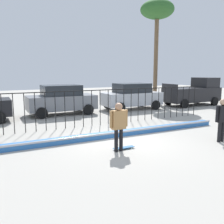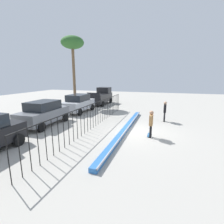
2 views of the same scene
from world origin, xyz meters
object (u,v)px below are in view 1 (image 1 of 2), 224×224
Objects in this scene: skateboarder at (119,122)px; skateboard at (124,148)px; pickup_truck at (194,93)px; palm_tree_tall at (157,13)px; parked_car_silver at (132,96)px; camera_operator at (222,116)px; parked_car_gray at (62,99)px.

skateboarder is 1.01m from skateboard.
palm_tree_tall reaches higher than pickup_truck.
palm_tree_tall is at bearing 37.78° from parked_car_silver.
palm_tree_tall reaches higher than parked_car_silver.
camera_operator reaches higher than skateboarder.
camera_operator is 0.37× the size of pickup_truck.
skateboarder is 0.20× the size of palm_tree_tall.
parked_car_gray is 1.00× the size of parked_car_silver.
palm_tree_tall is (5.32, 11.64, 6.65)m from camera_operator.
pickup_truck is at bearing -63.85° from palm_tree_tall.
palm_tree_tall is (9.28, 2.63, 6.71)m from parked_car_gray.
parked_car_silver is 0.49× the size of palm_tree_tall.
palm_tree_tall reaches higher than camera_operator.
pickup_truck is (11.07, 7.68, 0.01)m from skateboarder.
parked_car_gray and parked_car_silver have the same top height.
camera_operator is 14.42m from palm_tree_tall.
parked_car_silver is (5.15, -0.17, 0.00)m from parked_car_gray.
parked_car_gray is 10.85m from pickup_truck.
parked_car_gray reaches higher than skateboarder.
skateboard is 0.19× the size of parked_car_gray.
skateboarder is at bearing -94.33° from parked_car_gray.
camera_operator is at bearing -132.48° from pickup_truck.
skateboard is 9.51m from parked_car_silver.
camera_operator is (3.93, -0.88, 0.98)m from skateboard.
pickup_truck is at bearing -72.01° from camera_operator.
camera_operator is (4.20, -0.78, 0.00)m from skateboarder.
palm_tree_tall reaches higher than skateboarder.
skateboard is at bearing -119.07° from parked_car_silver.
skateboard is at bearing -148.31° from pickup_truck.
skateboarder is 9.69m from parked_car_silver.
skateboard is 0.09× the size of palm_tree_tall.
parked_car_gray is 5.16m from parked_car_silver.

